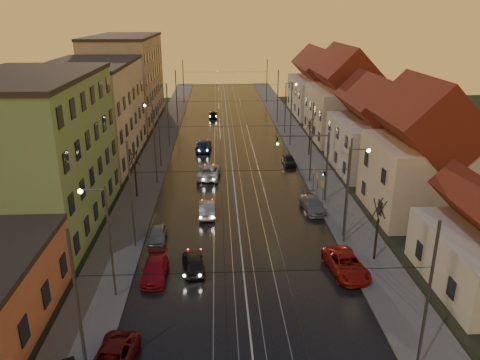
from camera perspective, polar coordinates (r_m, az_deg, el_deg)
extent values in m
plane|color=black|center=(31.32, 0.93, -15.65)|extent=(160.00, 160.00, 0.00)
cube|color=black|center=(67.93, -1.24, 4.36)|extent=(16.00, 120.00, 0.04)
cube|color=#4C4C4C|center=(68.39, -9.67, 4.23)|extent=(4.00, 120.00, 0.15)
cube|color=#4C4C4C|center=(68.90, 7.13, 4.48)|extent=(4.00, 120.00, 0.15)
cube|color=gray|center=(67.90, -3.10, 4.36)|extent=(0.06, 120.00, 0.03)
cube|color=gray|center=(67.90, -1.89, 4.38)|extent=(0.06, 120.00, 0.03)
cube|color=gray|center=(67.94, -0.59, 4.40)|extent=(0.06, 120.00, 0.03)
cube|color=gray|center=(68.01, 0.62, 4.41)|extent=(0.06, 120.00, 0.03)
cube|color=#669B62|center=(44.04, -23.69, 2.77)|extent=(10.00, 18.00, 13.00)
cube|color=beige|center=(62.68, -17.48, 7.75)|extent=(10.00, 20.00, 12.00)
cube|color=#967F61|center=(85.64, -13.68, 11.83)|extent=(10.00, 24.00, 14.00)
cube|color=#BFAE93|center=(46.92, 20.90, 0.27)|extent=(8.50, 10.00, 7.00)
pyramid|color=#591F14|center=(45.52, 21.73, 6.69)|extent=(8.67, 10.20, 3.80)
cube|color=beige|center=(58.62, 15.98, 4.08)|extent=(9.00, 12.00, 6.00)
pyramid|color=#591F14|center=(57.60, 16.42, 8.48)|extent=(9.18, 12.24, 3.20)
cube|color=#BFAE93|center=(72.40, 12.37, 7.92)|extent=(9.00, 14.00, 7.50)
pyramid|color=#591F14|center=(71.48, 12.72, 12.43)|extent=(9.18, 14.28, 4.00)
cube|color=beige|center=(89.69, 9.44, 10.03)|extent=(9.00, 16.00, 6.50)
pyramid|color=#591F14|center=(88.99, 9.62, 13.20)|extent=(9.18, 16.32, 3.50)
cylinder|color=#595B60|center=(24.74, -19.06, -14.98)|extent=(0.16, 0.16, 9.00)
cylinder|color=#595B60|center=(25.92, 21.85, -13.63)|extent=(0.16, 0.16, 9.00)
cylinder|color=#595B60|center=(37.68, -13.11, -1.98)|extent=(0.16, 0.16, 9.00)
cylinder|color=#595B60|center=(38.47, 12.98, -1.51)|extent=(0.16, 0.16, 9.00)
cylinder|color=#595B60|center=(51.75, -10.35, 4.21)|extent=(0.16, 0.16, 9.00)
cylinder|color=#595B60|center=(52.32, 8.72, 4.48)|extent=(0.16, 0.16, 9.00)
cylinder|color=#595B60|center=(66.22, -8.77, 7.72)|extent=(0.16, 0.16, 9.00)
cylinder|color=#595B60|center=(66.67, 6.23, 7.91)|extent=(0.16, 0.16, 9.00)
cylinder|color=#595B60|center=(80.89, -7.75, 9.96)|extent=(0.16, 0.16, 9.00)
cylinder|color=#595B60|center=(81.26, 4.62, 10.12)|extent=(0.16, 0.16, 9.00)
cylinder|color=#595B60|center=(98.62, -6.91, 11.76)|extent=(0.16, 0.16, 9.00)
cylinder|color=#595B60|center=(98.93, 3.29, 11.90)|extent=(0.16, 0.16, 9.00)
cylinder|color=#595B60|center=(31.68, -15.51, -7.53)|extent=(0.14, 0.14, 8.00)
cylinder|color=#595B60|center=(30.37, -17.63, -1.12)|extent=(1.60, 0.10, 0.10)
sphere|color=#FFD88C|center=(30.60, -18.91, -1.31)|extent=(0.32, 0.32, 0.32)
cylinder|color=#595B60|center=(39.59, 12.83, -1.65)|extent=(0.14, 0.14, 8.00)
cylinder|color=#595B60|center=(38.62, 14.41, 3.63)|extent=(1.60, 0.10, 0.10)
sphere|color=#FFD88C|center=(38.87, 15.41, 3.49)|extent=(0.32, 0.32, 0.32)
cylinder|color=#595B60|center=(57.65, -9.80, 5.34)|extent=(0.14, 0.14, 8.00)
cylinder|color=#595B60|center=(56.94, -10.83, 9.01)|extent=(1.60, 0.10, 0.10)
sphere|color=#FFD88C|center=(57.06, -11.55, 8.89)|extent=(0.32, 0.32, 0.32)
cylinder|color=#595B60|center=(73.58, 5.55, 8.67)|extent=(0.14, 0.14, 8.00)
cylinder|color=#595B60|center=(73.07, 6.28, 11.59)|extent=(1.60, 0.10, 0.10)
sphere|color=#FFD88C|center=(73.19, 6.84, 11.50)|extent=(0.32, 0.32, 0.32)
cylinder|color=#595B60|center=(47.06, 10.53, 1.47)|extent=(0.20, 0.20, 7.20)
cylinder|color=#595B60|center=(45.60, 7.60, 5.37)|extent=(5.20, 0.14, 0.14)
imported|color=black|center=(45.39, 4.57, 4.62)|extent=(0.15, 0.18, 0.90)
sphere|color=#19FF3F|center=(45.32, 4.58, 4.40)|extent=(0.20, 0.20, 0.20)
cylinder|color=black|center=(49.05, -12.57, -0.20)|extent=(0.18, 0.18, 3.50)
cylinder|color=black|center=(48.29, -12.50, 2.68)|extent=(0.37, 0.92, 1.61)
cylinder|color=black|center=(48.49, -12.85, 2.72)|extent=(0.91, 0.40, 1.61)
cylinder|color=black|center=(48.22, -13.09, 2.60)|extent=(0.37, 0.92, 1.61)
cylinder|color=black|center=(48.03, -12.69, 2.57)|extent=(0.84, 0.54, 1.62)
cylinder|color=black|center=(37.43, 16.24, -7.05)|extent=(0.18, 0.18, 3.50)
cylinder|color=black|center=(36.53, 16.92, -3.39)|extent=(0.37, 0.92, 1.61)
cylinder|color=black|center=(36.55, 16.38, -3.32)|extent=(0.91, 0.40, 1.61)
cylinder|color=black|center=(36.23, 16.31, -3.53)|extent=(0.37, 0.92, 1.61)
cylinder|color=black|center=(36.23, 16.91, -3.59)|extent=(0.84, 0.54, 1.62)
cylinder|color=black|center=(62.84, 8.46, 4.49)|extent=(0.18, 0.18, 3.50)
cylinder|color=black|center=(62.35, 8.77, 6.77)|extent=(0.37, 0.92, 1.61)
cylinder|color=black|center=(62.43, 8.46, 6.81)|extent=(0.91, 0.40, 1.61)
cylinder|color=black|center=(62.10, 8.38, 6.74)|extent=(0.37, 0.92, 1.61)
cylinder|color=black|center=(62.04, 8.73, 6.71)|extent=(0.84, 0.54, 1.62)
imported|color=black|center=(35.37, -5.71, -9.97)|extent=(2.03, 4.01, 1.31)
imported|color=#9A9A9F|center=(44.21, -4.06, -3.51)|extent=(1.58, 4.18, 1.36)
imported|color=silver|center=(54.24, -3.82, 1.05)|extent=(2.85, 5.44, 1.46)
imported|color=navy|center=(65.11, -4.47, 4.27)|extent=(2.23, 5.17, 1.48)
imported|color=black|center=(85.48, -3.30, 8.00)|extent=(1.55, 3.78, 1.28)
imported|color=#5B0F14|center=(27.69, -15.33, -20.37)|extent=(2.65, 4.70, 1.24)
imported|color=maroon|center=(34.94, -10.32, -10.69)|extent=(1.79, 4.27, 1.23)
imported|color=gray|center=(40.04, -10.02, -6.49)|extent=(1.55, 3.64, 1.23)
imported|color=#A41810|center=(35.72, 12.80, -9.99)|extent=(2.91, 5.29, 1.41)
imported|color=gray|center=(45.72, 8.85, -2.93)|extent=(2.21, 4.64, 1.31)
imported|color=black|center=(58.92, 5.97, 2.42)|extent=(1.60, 3.68, 1.24)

